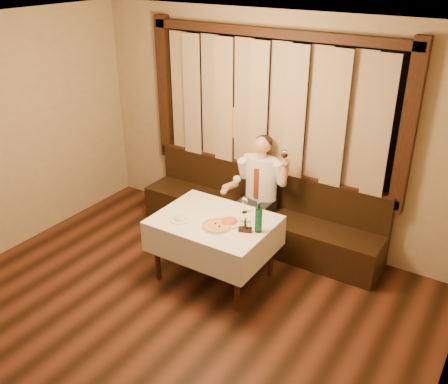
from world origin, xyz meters
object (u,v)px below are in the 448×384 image
Objects in this scene: cruet_caddy at (245,227)px; seated_man at (259,184)px; pasta_cream at (180,217)px; green_bottle at (259,219)px; pasta_red at (229,220)px; dining_table at (214,227)px; pizza at (217,226)px; banquette at (258,217)px.

seated_man reaches higher than cruet_caddy.
green_bottle reaches higher than pasta_cream.
seated_man is at bearing 118.51° from green_bottle.
cruet_caddy reaches higher than pasta_red.
pasta_cream is 1.55× the size of cruet_caddy.
pasta_red is (0.18, 0.02, 0.15)m from dining_table.
pasta_red is at bearing -80.83° from seated_man.
cruet_caddy reaches higher than pasta_cream.
pizza is 1.07m from seated_man.
banquette is 9.79× the size of pizza.
green_bottle is 0.24× the size of seated_man.
banquette is 21.52× the size of cruet_caddy.
pizza is 2.20× the size of cruet_caddy.
green_bottle is at bearing 1.22° from pasta_red.
seated_man is (-0.15, 0.92, 0.02)m from pasta_red.
banquette is 1.25m from pizza.
green_bottle is (0.53, -1.00, 0.59)m from banquette.
banquette is 1.25m from cruet_caddy.
pizza is at bearing -114.20° from pasta_red.
pizza is at bearing -84.16° from banquette.
cruet_caddy is at bearing -15.45° from pasta_red.
pizza is 0.43m from pasta_cream.
banquette is 1.28m from green_bottle.
pasta_cream is at bearing -155.05° from pasta_red.
pizza is 0.31m from cruet_caddy.
pasta_cream is 0.74m from cruet_caddy.
pasta_red is at bearing 65.80° from pizza.
seated_man is at bearing 73.50° from pasta_cream.
cruet_caddy is at bearing -68.73° from banquette.
banquette is 2.52× the size of dining_table.
seated_man is at bearing 87.76° from dining_table.
dining_table is at bearing -174.35° from pasta_red.
green_bottle is (0.35, 0.01, 0.11)m from pasta_red.
pasta_red is at bearing -178.78° from green_bottle.
seated_man is (-0.08, 1.06, 0.05)m from pizza.
banquette is at bearing 117.98° from green_bottle.
pasta_red is 1.25× the size of pasta_cream.
cruet_caddy is (0.42, -1.07, 0.50)m from banquette.
seated_man reaches higher than green_bottle.
banquette reaches higher than cruet_caddy.
pasta_red is at bearing 24.95° from pasta_cream.
dining_table is 3.88× the size of pizza.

